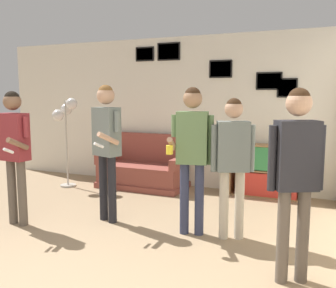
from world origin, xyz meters
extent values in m
cube|color=silver|center=(0.00, 4.42, 1.35)|extent=(7.71, 0.06, 2.70)
cube|color=black|center=(-0.26, 4.38, 2.44)|extent=(0.44, 0.02, 0.32)
cube|color=gray|center=(-0.26, 4.37, 2.44)|extent=(0.40, 0.01, 0.27)
cube|color=black|center=(1.82, 4.38, 1.78)|extent=(0.32, 0.02, 0.31)
cube|color=gray|center=(1.82, 4.37, 1.78)|extent=(0.27, 0.01, 0.26)
cube|color=black|center=(1.53, 4.38, 1.90)|extent=(0.42, 0.02, 0.29)
cube|color=#B2B2BC|center=(1.53, 4.37, 1.90)|extent=(0.37, 0.01, 0.24)
cube|color=black|center=(-0.74, 4.38, 2.42)|extent=(0.37, 0.02, 0.26)
cube|color=gray|center=(-0.74, 4.37, 2.42)|extent=(0.33, 0.01, 0.22)
cube|color=black|center=(0.71, 4.38, 2.11)|extent=(0.40, 0.02, 0.30)
cube|color=gray|center=(0.71, 4.37, 2.11)|extent=(0.36, 0.01, 0.26)
cube|color=brown|center=(-0.59, 3.95, 0.05)|extent=(1.57, 0.80, 0.10)
cube|color=brown|center=(-0.59, 3.95, 0.26)|extent=(1.51, 0.74, 0.32)
cube|color=brown|center=(-0.59, 4.28, 0.69)|extent=(1.51, 0.14, 0.53)
cube|color=brown|center=(-1.32, 3.95, 0.51)|extent=(0.12, 0.74, 0.18)
cube|color=brown|center=(0.13, 3.95, 0.51)|extent=(0.12, 0.74, 0.18)
cube|color=olive|center=(0.99, 4.20, 0.43)|extent=(0.02, 0.30, 0.86)
cube|color=olive|center=(2.15, 4.20, 0.43)|extent=(0.02, 0.30, 0.86)
cube|color=olive|center=(1.57, 4.34, 0.43)|extent=(1.19, 0.01, 0.86)
cube|color=olive|center=(1.57, 4.20, 0.01)|extent=(1.14, 0.30, 0.02)
cube|color=olive|center=(1.57, 4.20, 0.85)|extent=(1.14, 0.30, 0.02)
cube|color=olive|center=(1.57, 4.20, 0.43)|extent=(1.14, 0.30, 0.02)
cube|color=red|center=(1.57, 4.19, 0.21)|extent=(0.98, 0.26, 0.38)
cube|color=#338447|center=(1.57, 4.19, 0.65)|extent=(0.98, 0.26, 0.38)
cylinder|color=#ADA89E|center=(-1.89, 3.48, 0.01)|extent=(0.28, 0.28, 0.03)
cylinder|color=#ADA89E|center=(-1.89, 3.48, 0.80)|extent=(0.03, 0.03, 1.54)
cylinder|color=#ADA89E|center=(-1.82, 3.48, 1.54)|extent=(0.02, 0.16, 0.02)
sphere|color=silver|center=(-1.75, 3.48, 1.51)|extent=(0.21, 0.21, 0.21)
cylinder|color=#ADA89E|center=(-1.93, 3.54, 1.44)|extent=(0.15, 0.09, 0.02)
sphere|color=silver|center=(-1.96, 3.60, 1.41)|extent=(0.21, 0.21, 0.21)
cylinder|color=#ADA89E|center=(-1.93, 3.42, 1.34)|extent=(0.15, 0.09, 0.02)
sphere|color=silver|center=(-1.96, 3.35, 1.31)|extent=(0.21, 0.21, 0.21)
cylinder|color=brown|center=(-1.28, 1.57, 0.42)|extent=(0.11, 0.11, 0.85)
cylinder|color=brown|center=(-1.10, 1.56, 0.42)|extent=(0.11, 0.11, 0.85)
cube|color=maroon|center=(-1.19, 1.57, 1.15)|extent=(0.37, 0.22, 0.60)
sphere|color=brown|center=(-1.19, 1.57, 1.59)|extent=(0.22, 0.22, 0.22)
sphere|color=black|center=(-1.19, 1.57, 1.63)|extent=(0.19, 0.19, 0.19)
cylinder|color=maroon|center=(-0.98, 1.56, 1.28)|extent=(0.07, 0.07, 0.25)
cylinder|color=brown|center=(-0.98, 1.42, 1.09)|extent=(0.08, 0.31, 0.19)
cylinder|color=white|center=(-0.99, 1.28, 1.02)|extent=(0.04, 0.14, 0.09)
cylinder|color=maroon|center=(-1.41, 1.58, 1.12)|extent=(0.07, 0.07, 0.56)
cylinder|color=black|center=(-0.27, 2.17, 0.44)|extent=(0.11, 0.11, 0.89)
cylinder|color=black|center=(-0.10, 2.11, 0.44)|extent=(0.11, 0.11, 0.89)
cube|color=slate|center=(-0.19, 2.14, 1.20)|extent=(0.41, 0.31, 0.63)
sphere|color=tan|center=(-0.19, 2.14, 1.66)|extent=(0.23, 0.23, 0.23)
sphere|color=brown|center=(-0.19, 2.14, 1.70)|extent=(0.19, 0.19, 0.19)
cylinder|color=slate|center=(0.02, 2.07, 1.34)|extent=(0.07, 0.07, 0.27)
cylinder|color=tan|center=(-0.03, 1.93, 1.14)|extent=(0.16, 0.32, 0.19)
cylinder|color=white|center=(-0.08, 1.79, 1.07)|extent=(0.08, 0.14, 0.09)
cylinder|color=slate|center=(-0.39, 2.21, 1.18)|extent=(0.07, 0.07, 0.59)
cylinder|color=#2D334C|center=(0.91, 2.12, 0.43)|extent=(0.11, 0.11, 0.87)
cylinder|color=#2D334C|center=(1.08, 2.15, 0.43)|extent=(0.11, 0.11, 0.87)
cube|color=#5B7A4C|center=(0.99, 2.14, 1.17)|extent=(0.39, 0.27, 0.61)
sphere|color=#997051|center=(0.99, 2.14, 1.63)|extent=(0.22, 0.22, 0.22)
sphere|color=#382314|center=(0.99, 2.14, 1.67)|extent=(0.19, 0.19, 0.19)
cylinder|color=#5B7A4C|center=(1.20, 2.18, 1.15)|extent=(0.07, 0.07, 0.58)
cylinder|color=#5B7A4C|center=(0.78, 2.09, 1.31)|extent=(0.07, 0.07, 0.26)
cylinder|color=#997051|center=(0.81, 1.95, 1.11)|extent=(0.13, 0.32, 0.19)
cylinder|color=yellow|center=(0.84, 1.81, 1.07)|extent=(0.08, 0.08, 0.10)
cylinder|color=#B7AD99|center=(1.38, 2.15, 0.40)|extent=(0.11, 0.11, 0.81)
cylinder|color=#B7AD99|center=(1.55, 2.22, 0.40)|extent=(0.11, 0.11, 0.81)
cube|color=slate|center=(1.47, 2.19, 1.09)|extent=(0.41, 0.32, 0.57)
sphere|color=tan|center=(1.47, 2.19, 1.52)|extent=(0.21, 0.21, 0.21)
sphere|color=#382314|center=(1.47, 2.19, 1.55)|extent=(0.18, 0.18, 0.18)
cylinder|color=slate|center=(1.67, 2.27, 1.07)|extent=(0.07, 0.07, 0.54)
cylinder|color=slate|center=(1.27, 2.10, 1.07)|extent=(0.07, 0.07, 0.54)
cylinder|color=brown|center=(2.13, 1.35, 0.43)|extent=(0.11, 0.11, 0.85)
cylinder|color=brown|center=(2.29, 1.43, 0.43)|extent=(0.11, 0.11, 0.85)
cube|color=#232328|center=(2.21, 1.39, 1.16)|extent=(0.41, 0.34, 0.61)
sphere|color=tan|center=(2.21, 1.39, 1.61)|extent=(0.22, 0.22, 0.22)
sphere|color=#382314|center=(2.21, 1.39, 1.64)|extent=(0.19, 0.19, 0.19)
cylinder|color=#232328|center=(2.40, 1.49, 1.13)|extent=(0.07, 0.07, 0.57)
cylinder|color=#232328|center=(2.02, 1.29, 1.13)|extent=(0.07, 0.07, 0.57)
cylinder|color=brown|center=(-0.93, 3.31, 0.09)|extent=(0.08, 0.08, 0.19)
cylinder|color=brown|center=(-0.93, 3.31, 0.23)|extent=(0.03, 0.03, 0.08)
camera|label=1|loc=(2.44, -1.98, 1.68)|focal=40.00mm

